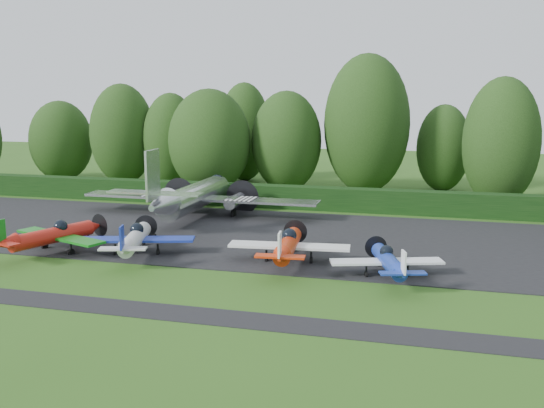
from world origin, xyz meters
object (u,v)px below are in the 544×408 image
(transport_plane, at_px, (194,196))
(light_plane_red, at_px, (53,235))
(light_plane_orange, at_px, (288,245))
(light_plane_blue, at_px, (389,261))
(light_plane_white, at_px, (135,238))

(transport_plane, bearing_deg, light_plane_red, -109.65)
(light_plane_orange, xyz_separation_m, light_plane_blue, (6.01, -1.38, -0.17))
(light_plane_red, bearing_deg, light_plane_blue, -19.95)
(light_plane_red, height_order, light_plane_blue, light_plane_red)
(light_plane_red, bearing_deg, transport_plane, 50.39)
(light_plane_red, xyz_separation_m, light_plane_white, (5.46, 0.62, -0.03))
(light_plane_white, xyz_separation_m, light_plane_blue, (15.64, -0.62, -0.15))
(light_plane_orange, relative_size, light_plane_blue, 1.17)
(transport_plane, xyz_separation_m, light_plane_white, (0.95, -11.99, -0.66))
(light_plane_orange, bearing_deg, transport_plane, 139.31)
(light_plane_white, height_order, light_plane_blue, light_plane_white)
(transport_plane, distance_m, light_plane_red, 13.40)
(light_plane_white, relative_size, light_plane_blue, 1.15)
(light_plane_blue, bearing_deg, light_plane_white, -164.64)
(transport_plane, height_order, light_plane_red, transport_plane)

